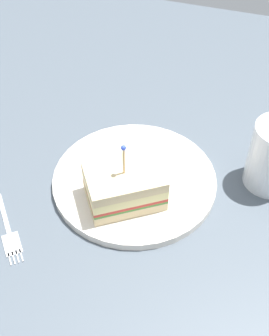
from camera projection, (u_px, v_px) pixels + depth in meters
ground_plane at (134, 187)px, 68.29cm from camera, size 118.60×118.60×2.00cm
plate at (134, 180)px, 67.14cm from camera, size 24.20×24.20×1.20cm
sandwich_half_center at (125, 186)px, 61.91cm from camera, size 11.98×12.69×10.18cm
fork at (9, 235)px, 60.74cm from camera, size 10.22×9.14×0.35cm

